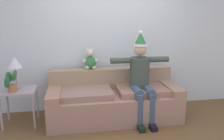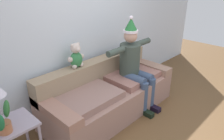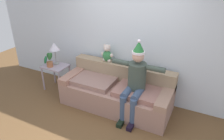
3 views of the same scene
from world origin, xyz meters
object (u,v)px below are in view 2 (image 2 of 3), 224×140
(teddy_bear, at_px, (76,57))
(side_table, at_px, (10,132))
(potted_plant, at_px, (2,120))
(couch, at_px, (108,94))
(person_seated, at_px, (134,63))

(teddy_bear, bearing_deg, side_table, -165.47)
(teddy_bear, xyz_separation_m, side_table, (-1.21, -0.31, -0.50))
(side_table, distance_m, potted_plant, 0.29)
(couch, bearing_deg, side_table, -179.26)
(person_seated, xyz_separation_m, teddy_bear, (-0.82, 0.46, 0.22))
(teddy_bear, relative_size, potted_plant, 1.02)
(person_seated, xyz_separation_m, side_table, (-2.03, 0.14, -0.28))
(person_seated, distance_m, teddy_bear, 0.97)
(couch, xyz_separation_m, side_table, (-1.59, -0.02, 0.18))
(person_seated, bearing_deg, side_table, 175.99)
(couch, height_order, side_table, couch)
(person_seated, height_order, side_table, person_seated)
(person_seated, bearing_deg, teddy_bear, 151.05)
(couch, xyz_separation_m, teddy_bear, (-0.38, 0.29, 0.68))
(couch, distance_m, side_table, 1.60)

